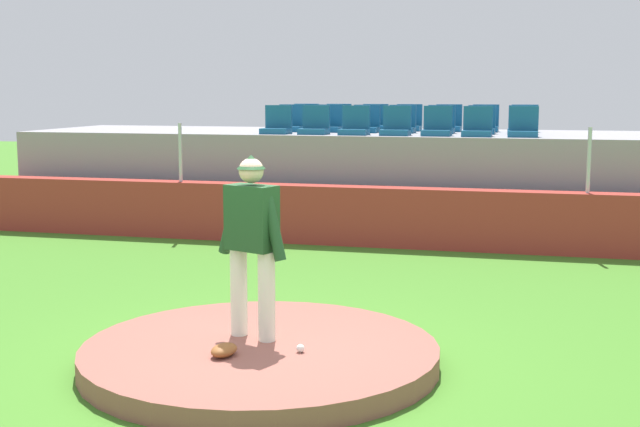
% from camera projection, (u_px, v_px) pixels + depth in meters
% --- Properties ---
extents(ground_plane, '(60.00, 60.00, 0.00)m').
position_uv_depth(ground_plane, '(260.00, 365.00, 7.80)').
color(ground_plane, '#3F7B24').
extents(pitchers_mound, '(3.25, 3.25, 0.19)m').
position_uv_depth(pitchers_mound, '(260.00, 355.00, 7.79)').
color(pitchers_mound, '#915448').
rests_on(pitchers_mound, ground_plane).
extents(pitcher, '(0.77, 0.40, 1.71)m').
position_uv_depth(pitcher, '(252.00, 233.00, 7.86)').
color(pitcher, white).
rests_on(pitcher, pitchers_mound).
extents(baseball, '(0.07, 0.07, 0.07)m').
position_uv_depth(baseball, '(300.00, 348.00, 7.54)').
color(baseball, white).
rests_on(baseball, pitchers_mound).
extents(fielding_glove, '(0.24, 0.33, 0.11)m').
position_uv_depth(fielding_glove, '(224.00, 350.00, 7.43)').
color(fielding_glove, brown).
rests_on(fielding_glove, pitchers_mound).
extents(brick_barrier, '(16.37, 0.40, 0.95)m').
position_uv_depth(brick_barrier, '(383.00, 217.00, 13.73)').
color(brick_barrier, '#A3332A').
rests_on(brick_barrier, ground_plane).
extents(fence_post_left, '(0.06, 0.06, 0.99)m').
position_uv_depth(fence_post_left, '(180.00, 152.00, 14.45)').
color(fence_post_left, silver).
rests_on(fence_post_left, brick_barrier).
extents(fence_post_right, '(0.06, 0.06, 0.99)m').
position_uv_depth(fence_post_right, '(589.00, 160.00, 12.83)').
color(fence_post_right, silver).
rests_on(fence_post_right, brick_barrier).
extents(bleacher_platform, '(13.99, 3.19, 1.73)m').
position_uv_depth(bleacher_platform, '(404.00, 179.00, 15.76)').
color(bleacher_platform, gray).
rests_on(bleacher_platform, ground_plane).
extents(stadium_chair_0, '(0.48, 0.44, 0.50)m').
position_uv_depth(stadium_chair_0, '(277.00, 125.00, 15.11)').
color(stadium_chair_0, '#17557D').
rests_on(stadium_chair_0, bleacher_platform).
extents(stadium_chair_1, '(0.48, 0.44, 0.50)m').
position_uv_depth(stadium_chair_1, '(315.00, 125.00, 14.95)').
color(stadium_chair_1, '#17557D').
rests_on(stadium_chair_1, bleacher_platform).
extents(stadium_chair_2, '(0.48, 0.44, 0.50)m').
position_uv_depth(stadium_chair_2, '(355.00, 126.00, 14.75)').
color(stadium_chair_2, '#17557D').
rests_on(stadium_chair_2, bleacher_platform).
extents(stadium_chair_3, '(0.48, 0.44, 0.50)m').
position_uv_depth(stadium_chair_3, '(396.00, 126.00, 14.58)').
color(stadium_chair_3, '#17557D').
rests_on(stadium_chair_3, bleacher_platform).
extents(stadium_chair_4, '(0.48, 0.44, 0.50)m').
position_uv_depth(stadium_chair_4, '(437.00, 126.00, 14.44)').
color(stadium_chair_4, '#17557D').
rests_on(stadium_chair_4, bleacher_platform).
extents(stadium_chair_5, '(0.48, 0.44, 0.50)m').
position_uv_depth(stadium_chair_5, '(477.00, 127.00, 14.23)').
color(stadium_chair_5, '#17557D').
rests_on(stadium_chair_5, bleacher_platform).
extents(stadium_chair_6, '(0.48, 0.44, 0.50)m').
position_uv_depth(stadium_chair_6, '(523.00, 127.00, 14.09)').
color(stadium_chair_6, '#17557D').
rests_on(stadium_chair_6, bleacher_platform).
extents(stadium_chair_7, '(0.48, 0.44, 0.50)m').
position_uv_depth(stadium_chair_7, '(291.00, 123.00, 15.94)').
color(stadium_chair_7, '#17557D').
rests_on(stadium_chair_7, bleacher_platform).
extents(stadium_chair_8, '(0.48, 0.44, 0.50)m').
position_uv_depth(stadium_chair_8, '(329.00, 123.00, 15.75)').
color(stadium_chair_8, '#17557D').
rests_on(stadium_chair_8, bleacher_platform).
extents(stadium_chair_9, '(0.48, 0.44, 0.50)m').
position_uv_depth(stadium_chair_9, '(366.00, 124.00, 15.59)').
color(stadium_chair_9, '#17557D').
rests_on(stadium_chair_9, bleacher_platform).
extents(stadium_chair_10, '(0.48, 0.44, 0.50)m').
position_uv_depth(stadium_chair_10, '(402.00, 124.00, 15.43)').
color(stadium_chair_10, '#17557D').
rests_on(stadium_chair_10, bleacher_platform).
extents(stadium_chair_11, '(0.48, 0.44, 0.50)m').
position_uv_depth(stadium_chair_11, '(441.00, 125.00, 15.26)').
color(stadium_chair_11, '#17557D').
rests_on(stadium_chair_11, bleacher_platform).
extents(stadium_chair_12, '(0.48, 0.44, 0.50)m').
position_uv_depth(stadium_chair_12, '(481.00, 125.00, 15.08)').
color(stadium_chair_12, '#17557D').
rests_on(stadium_chair_12, bleacher_platform).
extents(stadium_chair_13, '(0.48, 0.44, 0.50)m').
position_uv_depth(stadium_chair_13, '(522.00, 125.00, 14.90)').
color(stadium_chair_13, '#17557D').
rests_on(stadium_chair_13, bleacher_platform).
extents(stadium_chair_14, '(0.48, 0.44, 0.50)m').
position_uv_depth(stadium_chair_14, '(305.00, 121.00, 16.76)').
color(stadium_chair_14, '#17557D').
rests_on(stadium_chair_14, bleacher_platform).
extents(stadium_chair_15, '(0.48, 0.44, 0.50)m').
position_uv_depth(stadium_chair_15, '(338.00, 122.00, 16.56)').
color(stadium_chair_15, '#17557D').
rests_on(stadium_chair_15, bleacher_platform).
extents(stadium_chair_16, '(0.48, 0.44, 0.50)m').
position_uv_depth(stadium_chair_16, '(375.00, 122.00, 16.39)').
color(stadium_chair_16, '#17557D').
rests_on(stadium_chair_16, bleacher_platform).
extents(stadium_chair_17, '(0.48, 0.44, 0.50)m').
position_uv_depth(stadium_chair_17, '(409.00, 123.00, 16.22)').
color(stadium_chair_17, '#17557D').
rests_on(stadium_chair_17, bleacher_platform).
extents(stadium_chair_18, '(0.48, 0.44, 0.50)m').
position_uv_depth(stadium_chair_18, '(448.00, 123.00, 16.02)').
color(stadium_chair_18, '#17557D').
rests_on(stadium_chair_18, bleacher_platform).
extents(stadium_chair_19, '(0.48, 0.44, 0.50)m').
position_uv_depth(stadium_chair_19, '(485.00, 123.00, 15.87)').
color(stadium_chair_19, '#17557D').
rests_on(stadium_chair_19, bleacher_platform).
extents(stadium_chair_20, '(0.48, 0.44, 0.50)m').
position_uv_depth(stadium_chair_20, '(524.00, 124.00, 15.72)').
color(stadium_chair_20, '#17557D').
rests_on(stadium_chair_20, bleacher_platform).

